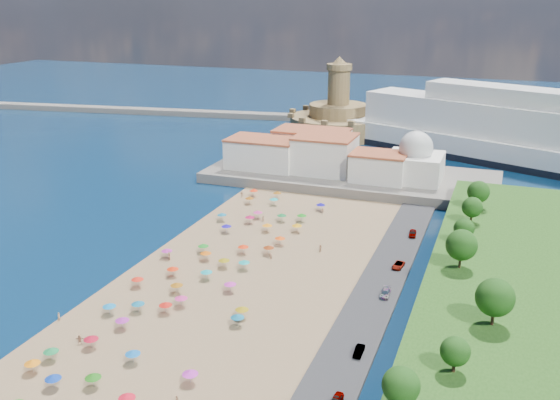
% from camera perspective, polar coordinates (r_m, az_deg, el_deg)
% --- Properties ---
extents(ground, '(700.00, 700.00, 0.00)m').
position_cam_1_polar(ground, '(136.49, -5.25, -6.11)').
color(ground, '#071938').
rests_on(ground, ground).
extents(terrace, '(90.00, 36.00, 3.00)m').
position_cam_1_polar(terrace, '(197.80, 6.47, 2.12)').
color(terrace, '#59544C').
rests_on(terrace, ground).
extents(jetty, '(18.00, 70.00, 2.40)m').
position_cam_1_polar(jetty, '(236.14, 3.35, 4.79)').
color(jetty, '#59544C').
rests_on(jetty, ground).
extents(breakwater, '(199.03, 34.77, 2.60)m').
position_cam_1_polar(breakwater, '(316.54, -11.51, 7.94)').
color(breakwater, '#59544C').
rests_on(breakwater, ground).
extents(waterfront_buildings, '(57.00, 29.00, 11.00)m').
position_cam_1_polar(waterfront_buildings, '(200.09, 2.94, 4.29)').
color(waterfront_buildings, silver).
rests_on(waterfront_buildings, terrace).
extents(domed_building, '(16.00, 16.00, 15.00)m').
position_cam_1_polar(domed_building, '(190.38, 12.25, 3.51)').
color(domed_building, silver).
rests_on(domed_building, terrace).
extents(fortress, '(40.00, 40.00, 32.40)m').
position_cam_1_polar(fortress, '(263.20, 5.31, 7.37)').
color(fortress, '#96794B').
rests_on(fortress, ground).
extents(cruise_ship, '(144.69, 74.92, 32.14)m').
position_cam_1_polar(cruise_ship, '(230.06, 21.18, 5.34)').
color(cruise_ship, black).
rests_on(cruise_ship, ground).
extents(beach_parasols, '(29.89, 116.38, 2.20)m').
position_cam_1_polar(beach_parasols, '(127.31, -7.83, -7.02)').
color(beach_parasols, gray).
rests_on(beach_parasols, beach).
extents(beachgoers, '(35.54, 102.60, 1.86)m').
position_cam_1_polar(beachgoers, '(136.12, -5.56, -5.67)').
color(beachgoers, tan).
rests_on(beachgoers, beach).
extents(parked_cars, '(2.48, 73.27, 1.43)m').
position_cam_1_polar(parked_cars, '(126.09, 9.88, -7.80)').
color(parked_cars, gray).
rests_on(parked_cars, promenade).
extents(hillside_trees, '(15.90, 105.57, 7.91)m').
position_cam_1_polar(hillside_trees, '(116.16, 16.39, -5.85)').
color(hillside_trees, '#382314').
rests_on(hillside_trees, hillside).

